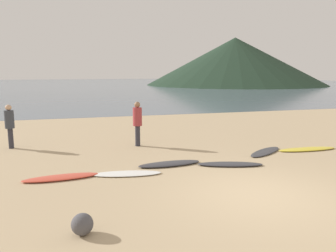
{
  "coord_description": "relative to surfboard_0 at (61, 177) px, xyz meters",
  "views": [
    {
      "loc": [
        -4.02,
        -6.42,
        2.84
      ],
      "look_at": [
        -0.36,
        6.51,
        0.6
      ],
      "focal_mm": 35.35,
      "sensor_mm": 36.0,
      "label": 1
    }
  ],
  "objects": [
    {
      "name": "surfboard_0",
      "position": [
        0.0,
        0.0,
        0.0
      ],
      "size": [
        2.0,
        0.64,
        0.09
      ],
      "primitive_type": "ellipsoid",
      "rotation": [
        0.0,
        0.0,
        0.07
      ],
      "color": "#D84C38",
      "rests_on": "ground"
    },
    {
      "name": "ocean_water",
      "position": [
        4.46,
        61.81,
        -0.04
      ],
      "size": [
        140.0,
        100.0,
        0.01
      ],
      "primitive_type": "cube",
      "color": "slate",
      "rests_on": "ground"
    },
    {
      "name": "surfboard_4",
      "position": [
        6.83,
        1.05,
        -0.01
      ],
      "size": [
        1.91,
        1.52,
        0.07
      ],
      "primitive_type": "ellipsoid",
      "rotation": [
        0.0,
        0.0,
        0.58
      ],
      "color": "#333338",
      "rests_on": "ground"
    },
    {
      "name": "beach_rock_near",
      "position": [
        0.47,
        -3.29,
        0.15
      ],
      "size": [
        0.39,
        0.39,
        0.39
      ],
      "primitive_type": "sphere",
      "color": "#4D4C51",
      "rests_on": "ground"
    },
    {
      "name": "ground_plane",
      "position": [
        4.46,
        7.51,
        -0.14
      ],
      "size": [
        120.0,
        120.0,
        0.2
      ],
      "primitive_type": "cube",
      "color": "tan",
      "rests_on": "ground"
    },
    {
      "name": "surfboard_2",
      "position": [
        3.15,
        0.46,
        0.0
      ],
      "size": [
        1.99,
        0.67,
        0.09
      ],
      "primitive_type": "ellipsoid",
      "rotation": [
        0.0,
        0.0,
        0.06
      ],
      "color": "#333338",
      "rests_on": "ground"
    },
    {
      "name": "surfboard_3",
      "position": [
        4.91,
        -0.08,
        -0.0
      ],
      "size": [
        2.04,
        1.04,
        0.09
      ],
      "primitive_type": "ellipsoid",
      "rotation": [
        0.0,
        0.0,
        -0.29
      ],
      "color": "#333338",
      "rests_on": "ground"
    },
    {
      "name": "headland_hill",
      "position": [
        32.83,
        54.52,
        4.78
      ],
      "size": [
        36.64,
        36.64,
        9.64
      ],
      "primitive_type": "cone",
      "color": "#1E3323",
      "rests_on": "ground"
    },
    {
      "name": "person_1",
      "position": [
        -1.9,
        4.22,
        0.92
      ],
      "size": [
        0.33,
        0.33,
        1.63
      ],
      "rotation": [
        0.0,
        0.0,
        2.91
      ],
      "color": "#2D2D38",
      "rests_on": "ground"
    },
    {
      "name": "surfboard_5",
      "position": [
        8.5,
        0.97,
        -0.01
      ],
      "size": [
        2.31,
        0.62,
        0.08
      ],
      "primitive_type": "ellipsoid",
      "rotation": [
        0.0,
        0.0,
        -0.04
      ],
      "color": "yellow",
      "rests_on": "ground"
    },
    {
      "name": "surfboard_1",
      "position": [
        1.74,
        -0.11,
        -0.01
      ],
      "size": [
        1.99,
        0.85,
        0.06
      ],
      "primitive_type": "ellipsoid",
      "rotation": [
        0.0,
        0.0,
        -0.17
      ],
      "color": "white",
      "rests_on": "ground"
    },
    {
      "name": "person_0",
      "position": [
        2.7,
        3.33,
        0.96
      ],
      "size": [
        0.34,
        0.34,
        1.7
      ],
      "rotation": [
        0.0,
        0.0,
        0.36
      ],
      "color": "#2D2D38",
      "rests_on": "ground"
    }
  ]
}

